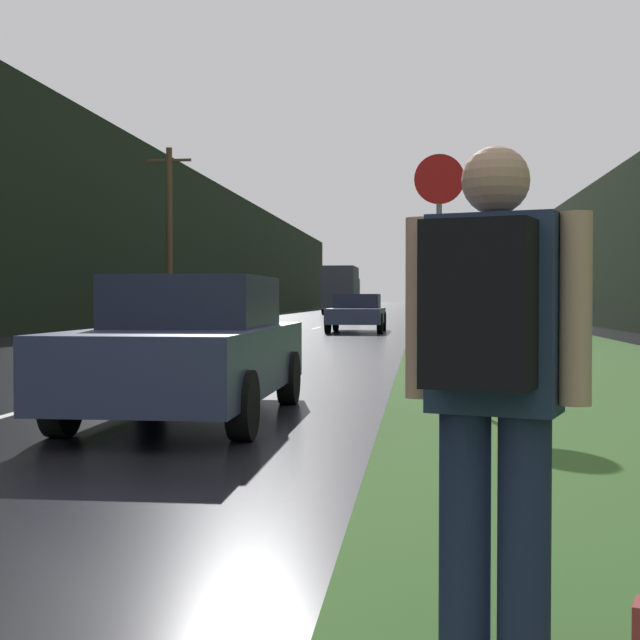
% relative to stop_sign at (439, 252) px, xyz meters
% --- Properties ---
extents(grass_verge, '(6.00, 240.00, 0.02)m').
position_rel_stop_sign_xyz_m(grass_verge, '(2.39, 28.71, -1.81)').
color(grass_verge, '#386028').
rests_on(grass_verge, ground_plane).
extents(lane_stripe_b, '(0.12, 3.00, 0.01)m').
position_rel_stop_sign_xyz_m(lane_stripe_b, '(-4.55, -2.40, -1.82)').
color(lane_stripe_b, silver).
rests_on(lane_stripe_b, ground_plane).
extents(lane_stripe_c, '(0.12, 3.00, 0.01)m').
position_rel_stop_sign_xyz_m(lane_stripe_c, '(-4.55, 4.60, -1.82)').
color(lane_stripe_c, silver).
rests_on(lane_stripe_c, ground_plane).
extents(lane_stripe_d, '(0.12, 3.00, 0.01)m').
position_rel_stop_sign_xyz_m(lane_stripe_d, '(-4.55, 11.60, -1.82)').
color(lane_stripe_d, silver).
rests_on(lane_stripe_d, ground_plane).
extents(lane_stripe_e, '(0.12, 3.00, 0.01)m').
position_rel_stop_sign_xyz_m(lane_stripe_e, '(-4.55, 18.60, -1.82)').
color(lane_stripe_e, silver).
rests_on(lane_stripe_e, ground_plane).
extents(lane_stripe_f, '(0.12, 3.00, 0.01)m').
position_rel_stop_sign_xyz_m(lane_stripe_f, '(-4.55, 25.60, -1.82)').
color(lane_stripe_f, silver).
rests_on(lane_stripe_f, ground_plane).
extents(treeline_far_side, '(2.00, 140.00, 8.80)m').
position_rel_stop_sign_xyz_m(treeline_far_side, '(-14.50, 38.71, 2.58)').
color(treeline_far_side, black).
rests_on(treeline_far_side, ground_plane).
extents(treeline_near_side, '(2.00, 140.00, 6.40)m').
position_rel_stop_sign_xyz_m(treeline_near_side, '(8.39, 38.71, 1.38)').
color(treeline_near_side, black).
rests_on(treeline_near_side, ground_plane).
extents(utility_pole_far, '(1.80, 0.24, 7.28)m').
position_rel_stop_sign_xyz_m(utility_pole_far, '(-10.28, 23.62, 1.95)').
color(utility_pole_far, '#4C3823').
rests_on(utility_pole_far, ground_plane).
extents(stop_sign, '(0.63, 0.07, 3.05)m').
position_rel_stop_sign_xyz_m(stop_sign, '(0.00, 0.00, 0.00)').
color(stop_sign, slate).
rests_on(stop_sign, ground_plane).
extents(hitchhiker_with_backpack, '(0.57, 0.50, 1.71)m').
position_rel_stop_sign_xyz_m(hitchhiker_with_backpack, '(-0.00, -8.48, -0.84)').
color(hitchhiker_with_backpack, '#1E2847').
rests_on(hitchhiker_with_backpack, ground_plane).
extents(car_passing_near, '(1.85, 4.35, 1.47)m').
position_rel_stop_sign_xyz_m(car_passing_near, '(-2.58, -2.34, -1.09)').
color(car_passing_near, '#2D3856').
rests_on(car_passing_near, ground_plane).
extents(car_passing_far, '(2.05, 4.80, 1.40)m').
position_rel_stop_sign_xyz_m(car_passing_far, '(-2.58, 21.64, -1.10)').
color(car_passing_far, '#2D3856').
rests_on(car_passing_far, ground_plane).
extents(delivery_truck, '(2.64, 8.23, 3.73)m').
position_rel_stop_sign_xyz_m(delivery_truck, '(-6.52, 59.54, 0.14)').
color(delivery_truck, black).
rests_on(delivery_truck, ground_plane).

